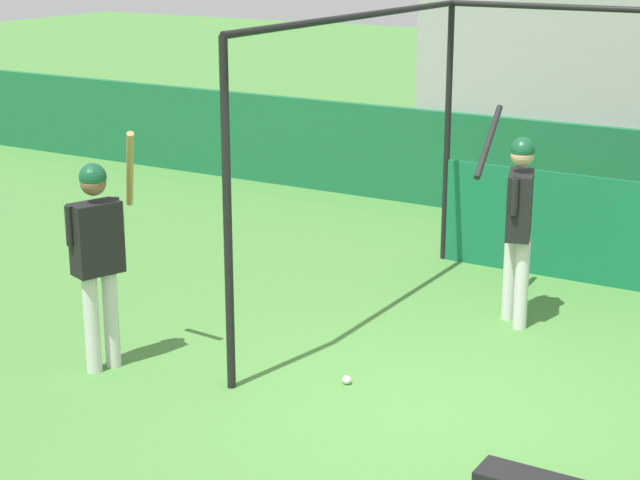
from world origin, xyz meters
The scene contains 6 objects.
ground_plane centered at (0.00, 0.00, 0.00)m, with size 60.00×60.00×0.00m, color #477F38.
outfield_wall centered at (0.00, 5.92, 0.65)m, with size 24.00×0.12×1.29m.
batting_cage centered at (0.42, 2.99, 1.24)m, with size 3.94×4.22×2.88m.
player_batter centered at (-0.08, 2.23, 1.10)m, with size 0.67×0.88×1.98m.
player_waiting centered at (-2.67, -0.60, 1.09)m, with size 0.50×0.76×2.06m.
baseball centered at (-0.73, 0.17, 0.04)m, with size 0.07×0.07×0.07m.
Camera 1 is at (3.26, -6.92, 3.63)m, focal length 60.00 mm.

